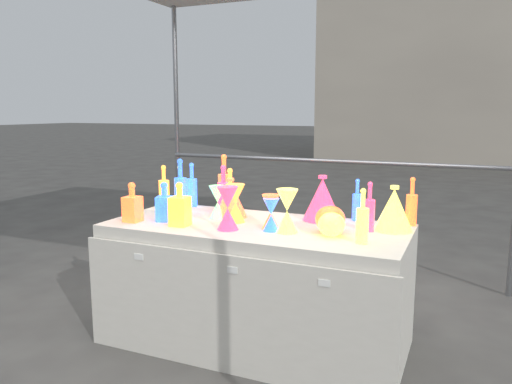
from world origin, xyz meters
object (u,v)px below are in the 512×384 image
at_px(cardboard_box_closed, 267,234).
at_px(decanter_0, 180,204).
at_px(display_table, 255,285).
at_px(hourglass_0, 271,212).
at_px(lampshade_0, 231,198).
at_px(bottle_0, 164,185).

distance_m(cardboard_box_closed, decanter_0, 2.25).
relative_size(display_table, cardboard_box_closed, 3.76).
distance_m(cardboard_box_closed, hourglass_0, 2.26).
height_order(hourglass_0, lampshade_0, lampshade_0).
bearing_deg(display_table, cardboard_box_closed, 110.18).
bearing_deg(cardboard_box_closed, lampshade_0, -87.91).
distance_m(bottle_0, hourglass_0, 1.04).
distance_m(display_table, cardboard_box_closed, 2.06).
bearing_deg(bottle_0, hourglass_0, -20.48).
bearing_deg(decanter_0, lampshade_0, 58.08).
relative_size(display_table, bottle_0, 6.25).
distance_m(display_table, bottle_0, 1.04).
xyz_separation_m(display_table, cardboard_box_closed, (-0.71, 1.92, -0.20)).
relative_size(hourglass_0, lampshade_0, 0.80).
height_order(cardboard_box_closed, lampshade_0, lampshade_0).
xyz_separation_m(cardboard_box_closed, decanter_0, (0.30, -2.12, 0.70)).
bearing_deg(cardboard_box_closed, hourglass_0, -80.00).
xyz_separation_m(decanter_0, lampshade_0, (0.17, 0.34, -0.01)).
bearing_deg(decanter_0, cardboard_box_closed, 92.58).
distance_m(cardboard_box_closed, bottle_0, 1.78).
bearing_deg(hourglass_0, cardboard_box_closed, 112.68).
bearing_deg(cardboard_box_closed, display_table, -82.51).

